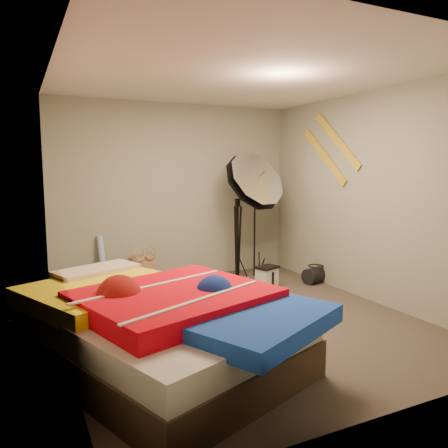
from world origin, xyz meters
TOP-DOWN VIEW (x-y plane):
  - floor at (0.00, 0.00)m, footprint 4.00×4.00m
  - ceiling at (0.00, 0.00)m, footprint 4.00×4.00m
  - wall_back at (0.00, 2.00)m, footprint 3.50×0.00m
  - wall_front at (0.00, -2.00)m, footprint 3.50×0.00m
  - wall_left at (-1.75, 0.00)m, footprint 0.00×4.00m
  - wall_right at (1.75, 0.00)m, footprint 0.00×4.00m
  - tote_bag at (-0.53, 1.90)m, footprint 0.41×0.29m
  - wrapping_roll at (-1.08, 1.90)m, footprint 0.13×0.21m
  - camera_case at (0.90, 0.95)m, footprint 0.32×0.28m
  - duffel_bag at (1.65, 0.87)m, footprint 0.40×0.31m
  - wall_stripe_upper at (1.73, 0.60)m, footprint 0.02×0.91m
  - wall_stripe_lower at (1.73, 0.85)m, footprint 0.02×0.91m
  - bed at (-1.08, -0.63)m, footprint 2.30×2.66m
  - photo_umbrella at (0.94, 1.45)m, footprint 1.06×0.80m
  - camera_tripod at (0.74, 1.50)m, footprint 0.08×0.08m

SIDE VIEW (x-z plane):
  - floor at x=0.00m, z-range 0.00..0.00m
  - duffel_bag at x=1.65m, z-range 0.00..0.22m
  - camera_case at x=0.90m, z-range 0.00..0.27m
  - tote_bag at x=-0.53m, z-range -0.01..0.39m
  - bed at x=-1.08m, z-range 0.00..0.66m
  - wrapping_roll at x=-1.08m, z-range 0.00..0.70m
  - camera_tripod at x=0.74m, z-range 0.09..1.25m
  - wall_back at x=0.00m, z-range -0.50..3.00m
  - wall_front at x=0.00m, z-range -0.50..3.00m
  - wall_left at x=-1.75m, z-range -0.75..3.25m
  - wall_right at x=1.75m, z-range -0.75..3.25m
  - photo_umbrella at x=0.94m, z-range 0.42..2.35m
  - wall_stripe_lower at x=1.73m, z-range 1.36..2.14m
  - wall_stripe_upper at x=1.73m, z-range 1.56..2.34m
  - ceiling at x=0.00m, z-range 2.50..2.50m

